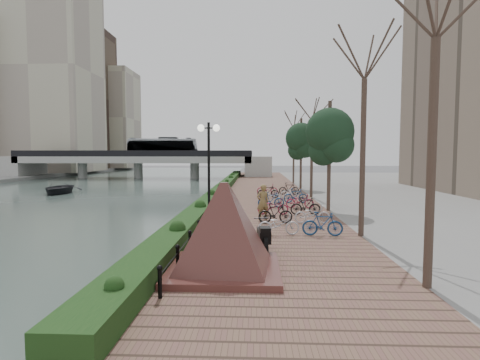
# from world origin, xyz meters

# --- Properties ---
(ground) EXTENTS (220.00, 220.00, 0.00)m
(ground) POSITION_xyz_m (0.00, 0.00, 0.00)
(ground) COLOR #59595B
(ground) RESTS_ON ground
(river_water) EXTENTS (30.00, 130.00, 0.02)m
(river_water) POSITION_xyz_m (-15.00, 25.00, 0.01)
(river_water) COLOR #4D615A
(river_water) RESTS_ON ground
(promenade) EXTENTS (8.00, 75.00, 0.50)m
(promenade) POSITION_xyz_m (4.00, 17.50, 0.25)
(promenade) COLOR brown
(promenade) RESTS_ON ground
(inland_pavement) EXTENTS (24.00, 75.00, 0.50)m
(inland_pavement) POSITION_xyz_m (20.00, 17.50, 0.25)
(inland_pavement) COLOR gray
(inland_pavement) RESTS_ON ground
(hedge) EXTENTS (1.10, 56.00, 0.60)m
(hedge) POSITION_xyz_m (0.60, 20.00, 0.80)
(hedge) COLOR #133413
(hedge) RESTS_ON promenade
(chain_fence) EXTENTS (0.10, 14.10, 0.70)m
(chain_fence) POSITION_xyz_m (1.40, 2.00, 0.85)
(chain_fence) COLOR black
(chain_fence) RESTS_ON promenade
(granite_monument) EXTENTS (4.94, 4.94, 2.58)m
(granite_monument) POSITION_xyz_m (2.75, -3.02, 1.81)
(granite_monument) COLOR #4A2620
(granite_monument) RESTS_ON promenade
(lamppost) EXTENTS (1.02, 0.32, 4.80)m
(lamppost) POSITION_xyz_m (1.51, 3.36, 3.96)
(lamppost) COLOR black
(lamppost) RESTS_ON promenade
(motorcycle) EXTENTS (0.69, 1.79, 1.09)m
(motorcycle) POSITION_xyz_m (3.91, -0.69, 1.05)
(motorcycle) COLOR black
(motorcycle) RESTS_ON promenade
(pedestrian) EXTENTS (0.78, 0.66, 1.82)m
(pedestrian) POSITION_xyz_m (4.00, 5.62, 1.41)
(pedestrian) COLOR olive
(pedestrian) RESTS_ON promenade
(bicycle_parking) EXTENTS (2.40, 17.32, 1.00)m
(bicycle_parking) POSITION_xyz_m (5.49, 9.84, 0.97)
(bicycle_parking) COLOR silver
(bicycle_parking) RESTS_ON promenade
(street_trees) EXTENTS (3.20, 37.12, 6.80)m
(street_trees) POSITION_xyz_m (8.00, 12.68, 3.69)
(street_trees) COLOR #31261D
(street_trees) RESTS_ON promenade
(bridge) EXTENTS (36.00, 10.77, 6.50)m
(bridge) POSITION_xyz_m (-14.18, 45.00, 3.37)
(bridge) COLOR #9D9C98
(bridge) RESTS_ON ground
(boat) EXTENTS (4.19, 5.36, 1.01)m
(boat) POSITION_xyz_m (-15.63, 22.12, 0.53)
(boat) COLOR black
(boat) RESTS_ON river_water
(far_buildings) EXTENTS (35.00, 38.00, 38.00)m
(far_buildings) POSITION_xyz_m (-41.66, 65.91, 16.12)
(far_buildings) COLOR #B4AE96
(far_buildings) RESTS_ON far_bank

